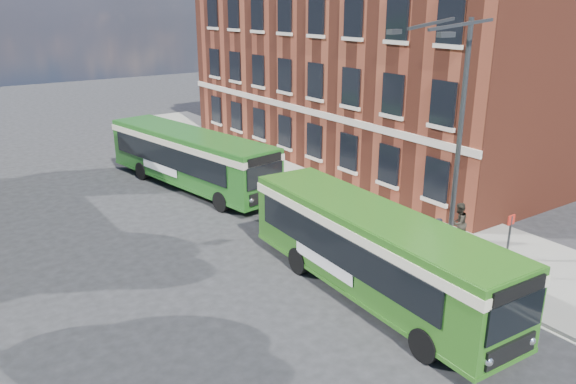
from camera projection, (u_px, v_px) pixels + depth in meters
ground at (308, 277)px, 20.35m from camera, size 120.00×120.00×0.00m
pavement at (324, 185)px, 30.33m from camera, size 6.00×48.00×0.15m
kerb_line at (277, 197)px, 28.72m from camera, size 0.12×48.00×0.01m
brick_office at (375, 45)px, 35.00m from camera, size 12.10×26.00×14.20m
street_lamp at (453, 142)px, 19.85m from camera, size 2.96×2.38×9.00m
bus_stop_sign at (508, 242)px, 19.59m from camera, size 0.35×0.08×2.52m
bus_front at (373, 246)px, 18.54m from camera, size 2.99×11.20×3.02m
bus_rear at (190, 154)px, 29.71m from camera, size 4.56×12.16×3.02m
pedestrian_a at (436, 237)px, 21.44m from camera, size 0.69×0.64×1.57m
pedestrian_b at (458, 223)px, 22.67m from camera, size 0.90×0.74×1.71m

